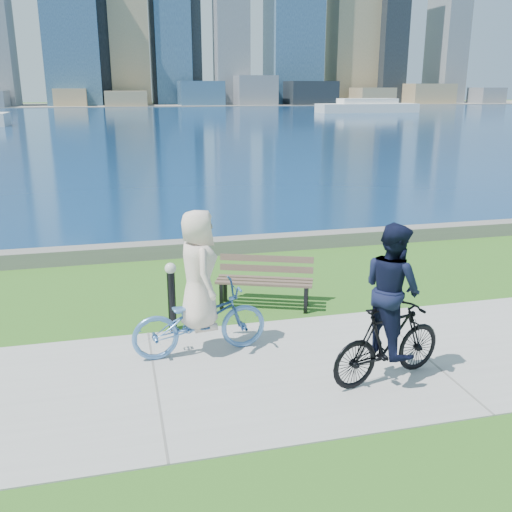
{
  "coord_description": "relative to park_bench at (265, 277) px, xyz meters",
  "views": [
    {
      "loc": [
        -4.34,
        -7.05,
        3.9
      ],
      "look_at": [
        -2.08,
        2.12,
        1.1
      ],
      "focal_mm": 40.0,
      "sensor_mm": 36.0,
      "label": 1
    }
  ],
  "objects": [
    {
      "name": "ground",
      "position": [
        1.8,
        -2.55,
        -0.55
      ],
      "size": [
        320.0,
        320.0,
        0.0
      ],
      "primitive_type": "plane",
      "color": "#285B17",
      "rests_on": "ground"
    },
    {
      "name": "cyclist_man",
      "position": [
        0.91,
        -3.14,
        0.4
      ],
      "size": [
        0.96,
        1.89,
        2.22
      ],
      "rotation": [
        0.0,
        0.0,
        1.83
      ],
      "color": "black",
      "rests_on": "ground"
    },
    {
      "name": "cyclist_woman",
      "position": [
        -1.46,
        -1.71,
        0.29
      ],
      "size": [
        0.89,
        2.1,
        2.22
      ],
      "rotation": [
        0.0,
        0.0,
        1.66
      ],
      "color": "#4F80BF",
      "rests_on": "ground"
    },
    {
      "name": "ferry_far",
      "position": [
        37.2,
        77.48,
        0.35
      ],
      "size": [
        16.09,
        4.6,
        2.18
      ],
      "color": "silver",
      "rests_on": "ground"
    },
    {
      "name": "city_skyline",
      "position": [
        3.51,
        126.88,
        21.19
      ],
      "size": [
        179.0,
        23.08,
        76.0
      ],
      "color": "slate",
      "rests_on": "ground"
    },
    {
      "name": "bay_water",
      "position": [
        1.8,
        69.45,
        -0.55
      ],
      "size": [
        320.0,
        131.0,
        0.01
      ],
      "primitive_type": "cube",
      "color": "#0C284E",
      "rests_on": "ground"
    },
    {
      "name": "seawall",
      "position": [
        1.8,
        3.65,
        -0.38
      ],
      "size": [
        90.0,
        0.5,
        0.35
      ],
      "primitive_type": "cube",
      "color": "#65645E",
      "rests_on": "ground"
    },
    {
      "name": "bollard_lamp",
      "position": [
        -1.78,
        -0.69,
        0.11
      ],
      "size": [
        0.19,
        0.19,
        1.17
      ],
      "color": "black",
      "rests_on": "ground"
    },
    {
      "name": "concrete_path",
      "position": [
        1.8,
        -2.55,
        -0.54
      ],
      "size": [
        80.0,
        3.5,
        0.02
      ],
      "primitive_type": "cube",
      "color": "#9B9A96",
      "rests_on": "ground"
    },
    {
      "name": "park_bench",
      "position": [
        0.0,
        0.0,
        0.0
      ],
      "size": [
        1.85,
        1.2,
        0.91
      ],
      "rotation": [
        0.0,
        0.0,
        -0.37
      ],
      "color": "black",
      "rests_on": "ground"
    },
    {
      "name": "far_shore",
      "position": [
        1.8,
        127.45,
        -0.49
      ],
      "size": [
        320.0,
        30.0,
        0.12
      ],
      "primitive_type": "cube",
      "color": "slate",
      "rests_on": "ground"
    }
  ]
}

